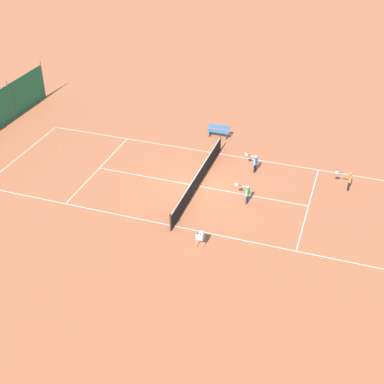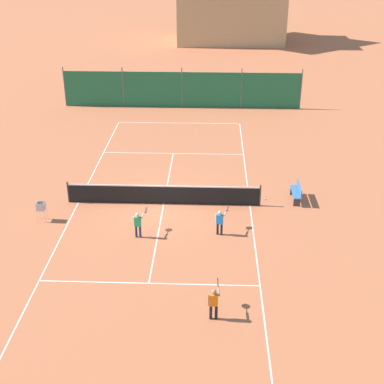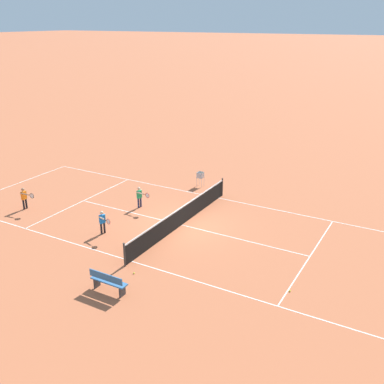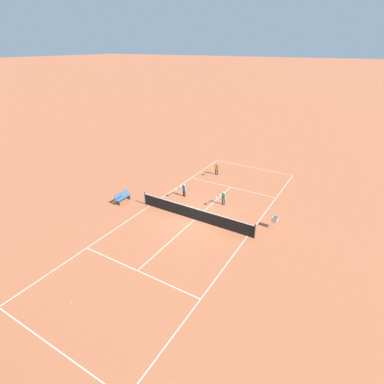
{
  "view_description": "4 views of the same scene",
  "coord_description": "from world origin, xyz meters",
  "px_view_note": "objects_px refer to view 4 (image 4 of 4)",
  "views": [
    {
      "loc": [
        -24.96,
        -8.08,
        16.75
      ],
      "look_at": [
        -1.74,
        -0.21,
        0.71
      ],
      "focal_mm": 50.0,
      "sensor_mm": 36.0,
      "label": 1
    },
    {
      "loc": [
        2.23,
        -22.55,
        11.72
      ],
      "look_at": [
        1.36,
        -0.31,
        0.8
      ],
      "focal_mm": 50.0,
      "sensor_mm": 36.0,
      "label": 2
    },
    {
      "loc": [
        17.22,
        10.34,
        9.5
      ],
      "look_at": [
        -1.53,
        -0.28,
        1.18
      ],
      "focal_mm": 42.0,
      "sensor_mm": 36.0,
      "label": 3
    },
    {
      "loc": [
        -9.39,
        16.11,
        11.5
      ],
      "look_at": [
        1.0,
        -1.3,
        1.44
      ],
      "focal_mm": 28.0,
      "sensor_mm": 36.0,
      "label": 4
    }
  ],
  "objects_px": {
    "tennis_net": "(195,214)",
    "tennis_ball_far_corner": "(137,206)",
    "player_far_service": "(223,197)",
    "ball_hopper": "(275,220)",
    "tennis_ball_mid_court": "(71,303)",
    "courtside_bench": "(123,197)",
    "player_near_service": "(184,189)",
    "player_far_baseline": "(216,168)",
    "tennis_ball_alley_left": "(98,254)"
  },
  "relations": [
    {
      "from": "player_near_service",
      "to": "courtside_bench",
      "type": "bearing_deg",
      "value": 42.15
    },
    {
      "from": "player_near_service",
      "to": "courtside_bench",
      "type": "height_order",
      "value": "player_near_service"
    },
    {
      "from": "tennis_net",
      "to": "tennis_ball_alley_left",
      "type": "xyz_separation_m",
      "value": [
        3.0,
        6.49,
        -0.47
      ]
    },
    {
      "from": "player_far_service",
      "to": "ball_hopper",
      "type": "bearing_deg",
      "value": 164.7
    },
    {
      "from": "ball_hopper",
      "to": "courtside_bench",
      "type": "height_order",
      "value": "ball_hopper"
    },
    {
      "from": "tennis_ball_far_corner",
      "to": "tennis_ball_alley_left",
      "type": "relative_size",
      "value": 1.0
    },
    {
      "from": "player_near_service",
      "to": "tennis_ball_mid_court",
      "type": "distance_m",
      "value": 12.72
    },
    {
      "from": "player_far_baseline",
      "to": "tennis_net",
      "type": "bearing_deg",
      "value": 106.2
    },
    {
      "from": "tennis_net",
      "to": "courtside_bench",
      "type": "height_order",
      "value": "tennis_net"
    },
    {
      "from": "player_near_service",
      "to": "player_far_baseline",
      "type": "xyz_separation_m",
      "value": [
        -0.26,
        -5.54,
        0.03
      ]
    },
    {
      "from": "tennis_net",
      "to": "tennis_ball_far_corner",
      "type": "xyz_separation_m",
      "value": [
        4.86,
        0.67,
        -0.47
      ]
    },
    {
      "from": "tennis_net",
      "to": "ball_hopper",
      "type": "distance_m",
      "value": 5.61
    },
    {
      "from": "tennis_ball_far_corner",
      "to": "tennis_ball_mid_court",
      "type": "bearing_deg",
      "value": 111.06
    },
    {
      "from": "tennis_net",
      "to": "player_far_service",
      "type": "xyz_separation_m",
      "value": [
        -0.79,
        -3.06,
        0.18
      ]
    },
    {
      "from": "player_far_baseline",
      "to": "courtside_bench",
      "type": "bearing_deg",
      "value": 66.04
    },
    {
      "from": "player_far_service",
      "to": "tennis_ball_mid_court",
      "type": "distance_m",
      "value": 13.16
    },
    {
      "from": "tennis_ball_mid_court",
      "to": "tennis_ball_alley_left",
      "type": "height_order",
      "value": "same"
    },
    {
      "from": "player_near_service",
      "to": "player_far_baseline",
      "type": "bearing_deg",
      "value": -92.66
    },
    {
      "from": "courtside_bench",
      "to": "player_far_baseline",
      "type": "bearing_deg",
      "value": -113.96
    },
    {
      "from": "tennis_net",
      "to": "tennis_ball_mid_court",
      "type": "relative_size",
      "value": 139.09
    },
    {
      "from": "player_far_service",
      "to": "ball_hopper",
      "type": "height_order",
      "value": "player_far_service"
    },
    {
      "from": "tennis_ball_alley_left",
      "to": "courtside_bench",
      "type": "relative_size",
      "value": 0.04
    },
    {
      "from": "tennis_ball_far_corner",
      "to": "courtside_bench",
      "type": "distance_m",
      "value": 1.55
    },
    {
      "from": "tennis_ball_mid_court",
      "to": "ball_hopper",
      "type": "relative_size",
      "value": 0.07
    },
    {
      "from": "tennis_ball_alley_left",
      "to": "courtside_bench",
      "type": "height_order",
      "value": "courtside_bench"
    },
    {
      "from": "tennis_net",
      "to": "tennis_ball_far_corner",
      "type": "distance_m",
      "value": 4.92
    },
    {
      "from": "player_far_baseline",
      "to": "courtside_bench",
      "type": "xyz_separation_m",
      "value": [
        3.95,
        8.88,
        -0.25
      ]
    },
    {
      "from": "courtside_bench",
      "to": "tennis_ball_mid_court",
      "type": "bearing_deg",
      "value": 118.51
    },
    {
      "from": "player_far_service",
      "to": "tennis_ball_alley_left",
      "type": "xyz_separation_m",
      "value": [
        3.79,
        9.55,
        -0.65
      ]
    },
    {
      "from": "tennis_net",
      "to": "tennis_ball_alley_left",
      "type": "height_order",
      "value": "tennis_net"
    },
    {
      "from": "tennis_net",
      "to": "tennis_ball_mid_court",
      "type": "xyz_separation_m",
      "value": [
        1.3,
        9.92,
        -0.47
      ]
    },
    {
      "from": "player_far_baseline",
      "to": "player_far_service",
      "type": "height_order",
      "value": "player_far_baseline"
    },
    {
      "from": "ball_hopper",
      "to": "tennis_ball_far_corner",
      "type": "bearing_deg",
      "value": 13.85
    },
    {
      "from": "tennis_net",
      "to": "courtside_bench",
      "type": "xyz_separation_m",
      "value": [
        6.34,
        0.62,
        -0.05
      ]
    },
    {
      "from": "player_far_baseline",
      "to": "tennis_ball_alley_left",
      "type": "xyz_separation_m",
      "value": [
        0.6,
        14.74,
        -0.67
      ]
    },
    {
      "from": "ball_hopper",
      "to": "tennis_ball_alley_left",
      "type": "bearing_deg",
      "value": 45.06
    },
    {
      "from": "tennis_ball_mid_court",
      "to": "tennis_ball_alley_left",
      "type": "bearing_deg",
      "value": -63.59
    },
    {
      "from": "tennis_net",
      "to": "player_far_baseline",
      "type": "bearing_deg",
      "value": -73.8
    },
    {
      "from": "player_far_baseline",
      "to": "ball_hopper",
      "type": "xyz_separation_m",
      "value": [
        -7.7,
        6.43,
        -0.04
      ]
    },
    {
      "from": "player_far_baseline",
      "to": "player_far_service",
      "type": "relative_size",
      "value": 1.03
    },
    {
      "from": "tennis_ball_far_corner",
      "to": "ball_hopper",
      "type": "relative_size",
      "value": 0.07
    },
    {
      "from": "player_far_service",
      "to": "ball_hopper",
      "type": "relative_size",
      "value": 1.3
    },
    {
      "from": "tennis_ball_alley_left",
      "to": "player_far_service",
      "type": "bearing_deg",
      "value": -111.65
    },
    {
      "from": "tennis_ball_mid_court",
      "to": "tennis_ball_alley_left",
      "type": "xyz_separation_m",
      "value": [
        1.7,
        -3.43,
        0.0
      ]
    },
    {
      "from": "tennis_net",
      "to": "player_far_service",
      "type": "distance_m",
      "value": 3.17
    },
    {
      "from": "tennis_ball_alley_left",
      "to": "ball_hopper",
      "type": "height_order",
      "value": "ball_hopper"
    },
    {
      "from": "tennis_net",
      "to": "player_near_service",
      "type": "xyz_separation_m",
      "value": [
        2.66,
        -2.72,
        0.17
      ]
    },
    {
      "from": "player_near_service",
      "to": "courtside_bench",
      "type": "distance_m",
      "value": 4.98
    },
    {
      "from": "player_near_service",
      "to": "player_far_service",
      "type": "distance_m",
      "value": 3.47
    },
    {
      "from": "tennis_ball_far_corner",
      "to": "ball_hopper",
      "type": "xyz_separation_m",
      "value": [
        -10.16,
        -2.5,
        0.62
      ]
    }
  ]
}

